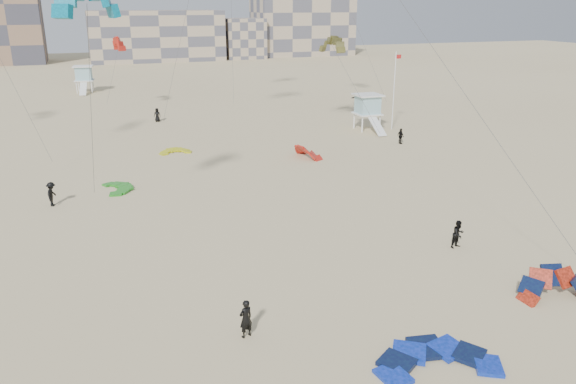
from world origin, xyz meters
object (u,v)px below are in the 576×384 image
object	(u,v)px
kite_ground_orange	(555,298)
kite_ground_blue	(436,365)
lifeguard_tower_near	(367,112)
kitesurfer_main	(246,319)

from	to	relation	value
kite_ground_orange	kite_ground_blue	bearing A→B (deg)	-147.74
kite_ground_orange	lifeguard_tower_near	bearing A→B (deg)	91.69
kite_ground_blue	kitesurfer_main	bearing A→B (deg)	155.58
kite_ground_blue	lifeguard_tower_near	distance (m)	44.12
kitesurfer_main	lifeguard_tower_near	size ratio (longest dim) A/B	0.32
kite_ground_blue	kitesurfer_main	distance (m)	8.08
kite_ground_blue	kite_ground_orange	distance (m)	8.98
kitesurfer_main	lifeguard_tower_near	distance (m)	43.34
kite_ground_blue	kitesurfer_main	size ratio (longest dim) A/B	2.71
kite_ground_orange	kitesurfer_main	world-z (taller)	kite_ground_orange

